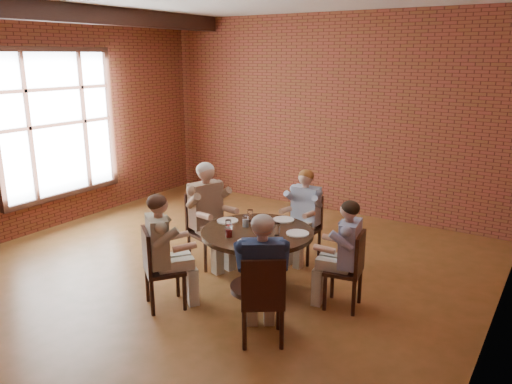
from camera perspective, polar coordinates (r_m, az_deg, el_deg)
The scene contains 28 objects.
floor at distance 6.43m, azimuth -6.15°, elevation -9.61°, with size 7.00×7.00×0.00m, color brown.
wall_back at distance 8.87m, azimuth 8.01°, elevation 8.74°, with size 7.00×7.00×0.00m, color brown.
wall_left at distance 8.35m, azimuth -24.29°, elevation 7.12°, with size 7.00×7.00×0.00m, color brown.
wall_right at distance 4.63m, azimuth 26.29°, elevation 1.16°, with size 7.00×7.00×0.00m, color brown.
ceiling_beam at distance 7.65m, azimuth -22.18°, elevation 18.55°, with size 0.22×6.90×0.26m, color black.
window at distance 8.52m, azimuth -21.75°, elevation 7.19°, with size 0.10×2.16×2.36m.
dining_table at distance 5.85m, azimuth 0.16°, elevation -6.47°, with size 1.30×1.30×0.75m.
chair_a at distance 5.57m, azimuth 10.71°, elevation -8.46°, with size 0.43×0.43×0.88m.
diner_a at distance 5.53m, azimuth 10.06°, elevation -7.11°, with size 0.47×0.57×1.23m, color #3F54A6, non-canonical shape.
chair_b at distance 6.82m, azimuth 5.74°, elevation -3.68°, with size 0.39×0.39×0.89m.
diner_b at distance 6.71m, azimuth 5.47°, elevation -2.75°, with size 0.48×0.59×1.25m, color #8D9AB3, non-canonical shape.
chair_c at distance 6.69m, azimuth -5.85°, elevation -3.80°, with size 0.56×0.56×0.96m.
diner_c at distance 6.56m, azimuth -5.45°, elevation -2.61°, with size 0.55×0.68×1.38m, color brown, non-canonical shape.
chair_d at distance 5.59m, azimuth -11.25°, elevation -8.22°, with size 0.57×0.57×0.91m.
diner_d at distance 5.54m, azimuth -10.51°, elevation -6.73°, with size 0.50×0.62×1.29m, color tan, non-canonical shape.
chair_e at distance 4.82m, azimuth 0.77°, elevation -11.89°, with size 0.57×0.57×0.92m.
diner_e at distance 4.83m, azimuth 0.72°, elevation -9.87°, with size 0.51×0.63×1.30m, color #192746, non-canonical shape.
plate_a at distance 5.69m, azimuth 4.77°, elevation -4.73°, with size 0.26×0.26×0.01m, color white.
plate_b at distance 6.13m, azimuth 3.16°, elevation -3.18°, with size 0.26×0.26×0.01m, color white.
plate_c at distance 6.10m, azimuth -3.27°, elevation -3.30°, with size 0.26×0.26×0.01m, color white.
plate_d at distance 5.41m, azimuth -0.80°, elevation -5.76°, with size 0.26×0.26×0.01m, color white.
glass_a at distance 5.62m, azimuth 2.40°, elevation -4.27°, with size 0.07×0.07×0.14m, color white.
glass_b at distance 5.87m, azimuth 1.25°, elevation -3.40°, with size 0.07×0.07×0.14m, color white.
glass_c at distance 6.08m, azimuth -0.67°, elevation -2.69°, with size 0.07×0.07×0.14m, color white.
glass_d at distance 5.89m, azimuth -1.20°, elevation -3.32°, with size 0.07×0.07×0.14m, color white.
glass_e at distance 5.73m, azimuth -3.18°, elevation -3.88°, with size 0.07×0.07×0.14m, color white.
glass_f at distance 5.56m, azimuth -3.11°, elevation -4.48°, with size 0.07×0.07×0.14m, color white.
smartphone at distance 5.26m, azimuth 0.47°, elevation -6.43°, with size 0.07×0.13×0.01m, color black.
Camera 1 is at (3.71, -4.49, 2.72)m, focal length 35.00 mm.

